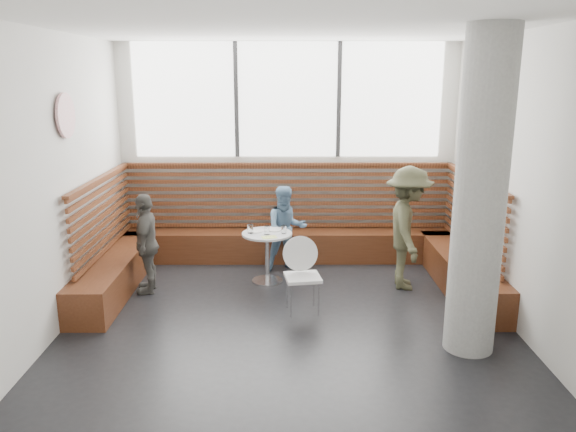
{
  "coord_description": "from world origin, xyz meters",
  "views": [
    {
      "loc": [
        -0.03,
        -5.88,
        2.74
      ],
      "look_at": [
        0.0,
        1.0,
        1.0
      ],
      "focal_mm": 35.0,
      "sensor_mm": 36.0,
      "label": 1
    }
  ],
  "objects_px": {
    "cafe_chair": "(303,269)",
    "adult_man": "(408,228)",
    "child_back": "(286,229)",
    "concrete_column": "(480,196)",
    "child_left": "(147,243)",
    "cafe_table": "(267,247)"
  },
  "relations": [
    {
      "from": "cafe_chair",
      "to": "adult_man",
      "type": "height_order",
      "value": "adult_man"
    },
    {
      "from": "child_back",
      "to": "child_left",
      "type": "relative_size",
      "value": 0.95
    },
    {
      "from": "concrete_column",
      "to": "cafe_chair",
      "type": "distance_m",
      "value": 2.23
    },
    {
      "from": "cafe_table",
      "to": "adult_man",
      "type": "bearing_deg",
      "value": -5.84
    },
    {
      "from": "concrete_column",
      "to": "cafe_chair",
      "type": "relative_size",
      "value": 3.64
    },
    {
      "from": "cafe_table",
      "to": "cafe_chair",
      "type": "bearing_deg",
      "value": -64.22
    },
    {
      "from": "cafe_table",
      "to": "child_left",
      "type": "relative_size",
      "value": 0.53
    },
    {
      "from": "concrete_column",
      "to": "cafe_chair",
      "type": "bearing_deg",
      "value": 149.83
    },
    {
      "from": "cafe_chair",
      "to": "adult_man",
      "type": "bearing_deg",
      "value": 19.5
    },
    {
      "from": "adult_man",
      "to": "child_left",
      "type": "bearing_deg",
      "value": 98.23
    },
    {
      "from": "adult_man",
      "to": "child_left",
      "type": "height_order",
      "value": "adult_man"
    },
    {
      "from": "cafe_chair",
      "to": "child_back",
      "type": "height_order",
      "value": "child_back"
    },
    {
      "from": "cafe_chair",
      "to": "adult_man",
      "type": "distance_m",
      "value": 1.6
    },
    {
      "from": "concrete_column",
      "to": "cafe_table",
      "type": "distance_m",
      "value": 3.07
    },
    {
      "from": "cafe_chair",
      "to": "child_left",
      "type": "relative_size",
      "value": 0.68
    },
    {
      "from": "child_back",
      "to": "child_left",
      "type": "distance_m",
      "value": 1.95
    },
    {
      "from": "concrete_column",
      "to": "child_left",
      "type": "xyz_separation_m",
      "value": [
        -3.66,
        1.58,
        -0.95
      ]
    },
    {
      "from": "child_back",
      "to": "child_left",
      "type": "bearing_deg",
      "value": -169.38
    },
    {
      "from": "adult_man",
      "to": "child_back",
      "type": "relative_size",
      "value": 1.31
    },
    {
      "from": "adult_man",
      "to": "cafe_chair",
      "type": "bearing_deg",
      "value": 124.03
    },
    {
      "from": "child_left",
      "to": "concrete_column",
      "type": "bearing_deg",
      "value": 61.79
    },
    {
      "from": "cafe_chair",
      "to": "child_back",
      "type": "bearing_deg",
      "value": 89.29
    }
  ]
}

